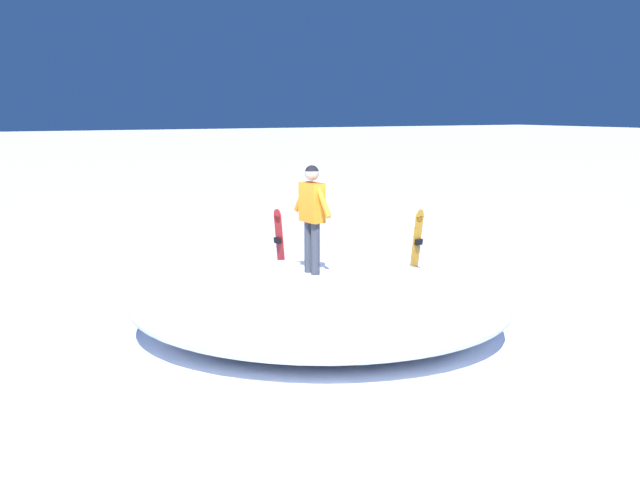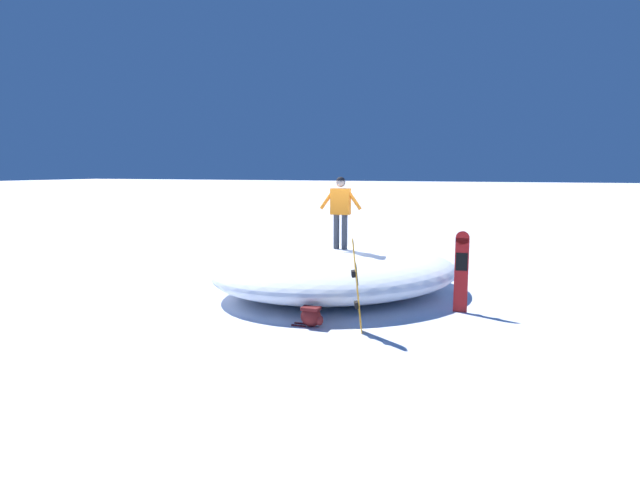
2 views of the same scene
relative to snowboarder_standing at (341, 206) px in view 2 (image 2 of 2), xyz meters
name	(u,v)px [view 2 (image 2 of 2)]	position (x,y,z in m)	size (l,w,h in m)	color
ground	(353,290)	(0.26, -0.24, -2.08)	(240.00, 240.00, 0.00)	white
snow_mound	(338,271)	(-0.13, 0.01, -1.56)	(6.13, 5.10, 1.04)	white
snowboarder_standing	(341,206)	(0.00, 0.00, 0.00)	(0.25, 1.04, 1.73)	#333842
snowboard_primary_upright	(461,270)	(-0.84, -2.94, -1.21)	(0.19, 0.29, 1.68)	red
snowboard_secondary_upright	(356,284)	(-3.03, -1.33, -1.19)	(0.32, 0.28, 1.73)	orange
backpack_near	(311,316)	(-3.00, -0.45, -1.88)	(0.29, 0.61, 0.38)	maroon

